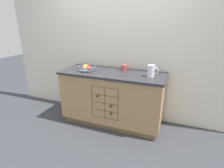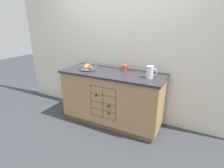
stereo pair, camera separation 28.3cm
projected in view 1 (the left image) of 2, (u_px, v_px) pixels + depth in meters
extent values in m
plane|color=#383A3F|center=(112.00, 121.00, 3.07)|extent=(14.00, 14.00, 0.00)
cube|color=silver|center=(120.00, 45.00, 2.96)|extent=(4.40, 0.06, 2.55)
cube|color=brown|center=(112.00, 119.00, 3.05)|extent=(1.57, 0.53, 0.09)
cube|color=tan|center=(112.00, 97.00, 2.91)|extent=(1.63, 0.59, 0.77)
cube|color=#2D2D33|center=(112.00, 73.00, 2.77)|extent=(1.67, 0.63, 0.03)
cube|color=brown|center=(107.00, 101.00, 2.74)|extent=(0.43, 0.01, 0.51)
cube|color=brown|center=(93.00, 100.00, 2.76)|extent=(0.02, 0.10, 0.51)
cube|color=brown|center=(119.00, 104.00, 2.62)|extent=(0.02, 0.10, 0.51)
cube|color=brown|center=(106.00, 116.00, 2.78)|extent=(0.43, 0.10, 0.02)
cube|color=brown|center=(106.00, 109.00, 2.73)|extent=(0.43, 0.10, 0.02)
cube|color=brown|center=(106.00, 102.00, 2.69)|extent=(0.43, 0.10, 0.02)
cube|color=brown|center=(106.00, 94.00, 2.65)|extent=(0.43, 0.10, 0.02)
cube|color=brown|center=(106.00, 87.00, 2.60)|extent=(0.43, 0.10, 0.02)
cube|color=brown|center=(106.00, 102.00, 2.69)|extent=(0.02, 0.10, 0.51)
cylinder|color=#19381E|center=(114.00, 109.00, 2.78)|extent=(0.07, 0.19, 0.07)
cylinder|color=#19381E|center=(111.00, 113.00, 2.66)|extent=(0.03, 0.08, 0.03)
cylinder|color=black|center=(115.00, 101.00, 2.76)|extent=(0.07, 0.21, 0.07)
cylinder|color=black|center=(111.00, 105.00, 2.63)|extent=(0.03, 0.09, 0.03)
cylinder|color=black|center=(102.00, 92.00, 2.78)|extent=(0.07, 0.20, 0.07)
cylinder|color=black|center=(98.00, 95.00, 2.66)|extent=(0.03, 0.09, 0.03)
cylinder|color=#4C5666|center=(87.00, 70.00, 2.88)|extent=(0.13, 0.13, 0.01)
cone|color=#4C5666|center=(87.00, 68.00, 2.87)|extent=(0.27, 0.27, 0.06)
torus|color=#4C5666|center=(87.00, 67.00, 2.86)|extent=(0.29, 0.29, 0.02)
sphere|color=red|center=(89.00, 68.00, 2.82)|extent=(0.08, 0.08, 0.08)
sphere|color=red|center=(89.00, 67.00, 2.90)|extent=(0.07, 0.07, 0.07)
sphere|color=gold|center=(84.00, 68.00, 2.85)|extent=(0.08, 0.08, 0.08)
sphere|color=orange|center=(86.00, 67.00, 2.93)|extent=(0.08, 0.08, 0.08)
cylinder|color=white|center=(151.00, 71.00, 2.51)|extent=(0.10, 0.10, 0.18)
torus|color=white|center=(151.00, 65.00, 2.49)|extent=(0.11, 0.11, 0.01)
torus|color=white|center=(155.00, 71.00, 2.49)|extent=(0.11, 0.01, 0.11)
cylinder|color=#B7473D|center=(124.00, 68.00, 2.85)|extent=(0.09, 0.09, 0.10)
torus|color=#B7473D|center=(127.00, 68.00, 2.84)|extent=(0.08, 0.01, 0.08)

